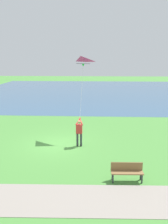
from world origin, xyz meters
name	(u,v)px	position (x,y,z in m)	size (l,w,h in m)	color
ground_plane	(59,144)	(0.00, 0.00, 0.00)	(120.00, 120.00, 0.00)	#4C8E3D
lake_water	(105,92)	(-26.02, 4.00, 0.00)	(36.00, 44.00, 0.01)	#385B7F
walkway_path	(84,200)	(6.57, 2.00, 0.01)	(2.40, 32.00, 0.02)	gray
person_kite_flyer	(79,131)	(0.26, 1.39, 1.05)	(0.62, 0.52, 1.83)	#232328
flying_kite	(81,62)	(-1.89, 1.39, 5.38)	(2.36, 1.39, 3.93)	#E02D9E
park_bench_near_walkway	(127,171)	(4.84, 3.95, 0.51)	(0.48, 1.51, 0.88)	olive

